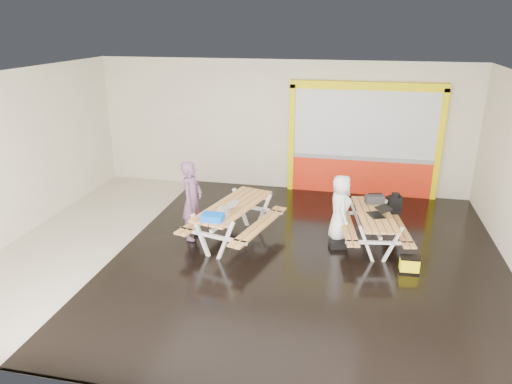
% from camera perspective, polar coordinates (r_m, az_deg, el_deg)
% --- Properties ---
extents(room, '(10.02, 8.02, 3.52)m').
position_cam_1_polar(room, '(8.93, -1.21, 2.58)').
color(room, beige).
rests_on(room, ground).
extents(deck, '(7.50, 7.98, 0.05)m').
position_cam_1_polar(deck, '(9.41, 6.37, -7.99)').
color(deck, black).
rests_on(deck, room).
extents(kiosk, '(3.88, 0.16, 3.00)m').
position_cam_1_polar(kiosk, '(12.58, 12.85, 5.83)').
color(kiosk, red).
rests_on(kiosk, room).
extents(picnic_table_left, '(1.98, 2.48, 0.87)m').
position_cam_1_polar(picnic_table_left, '(9.77, -2.73, -2.66)').
color(picnic_table_left, tan).
rests_on(picnic_table_left, deck).
extents(picnic_table_right, '(1.56, 2.07, 0.76)m').
position_cam_1_polar(picnic_table_right, '(9.91, 14.05, -3.42)').
color(picnic_table_right, tan).
rests_on(picnic_table_right, deck).
extents(person_left, '(0.45, 0.65, 1.69)m').
position_cam_1_polar(person_left, '(9.88, -7.76, -1.02)').
color(person_left, '#694664').
rests_on(person_left, deck).
extents(person_right, '(0.58, 0.76, 1.40)m').
position_cam_1_polar(person_right, '(9.87, 10.19, -1.88)').
color(person_right, white).
rests_on(person_right, deck).
extents(laptop_left, '(0.44, 0.40, 0.18)m').
position_cam_1_polar(laptop_left, '(9.39, -3.56, -1.92)').
color(laptop_left, silver).
rests_on(laptop_left, picnic_table_left).
extents(laptop_right, '(0.52, 0.49, 0.17)m').
position_cam_1_polar(laptop_right, '(9.73, 14.64, -2.43)').
color(laptop_right, black).
rests_on(laptop_right, picnic_table_right).
extents(blue_pouch, '(0.42, 0.30, 0.12)m').
position_cam_1_polar(blue_pouch, '(8.96, -5.27, -3.06)').
color(blue_pouch, blue).
rests_on(blue_pouch, picnic_table_left).
extents(toolbox, '(0.43, 0.28, 0.23)m').
position_cam_1_polar(toolbox, '(10.33, 14.18, -0.85)').
color(toolbox, black).
rests_on(toolbox, picnic_table_right).
extents(backpack, '(0.30, 0.21, 0.47)m').
position_cam_1_polar(backpack, '(10.63, 16.46, -1.38)').
color(backpack, black).
rests_on(backpack, picnic_table_right).
extents(dark_case, '(0.40, 0.34, 0.13)m').
position_cam_1_polar(dark_case, '(9.85, 9.91, -6.25)').
color(dark_case, black).
rests_on(dark_case, deck).
extents(fluke_bag, '(0.37, 0.25, 0.31)m').
position_cam_1_polar(fluke_bag, '(9.22, 18.09, -8.37)').
color(fluke_bag, black).
rests_on(fluke_bag, deck).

